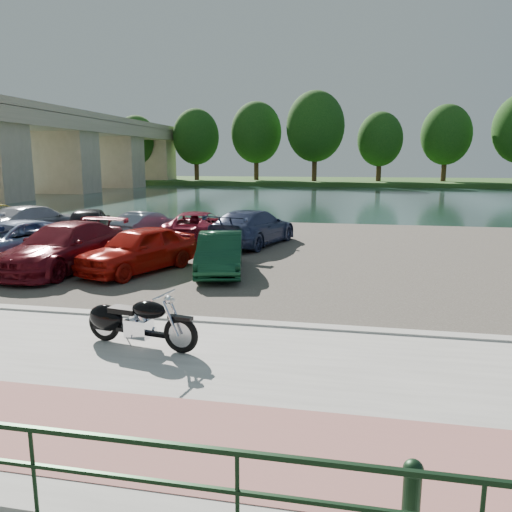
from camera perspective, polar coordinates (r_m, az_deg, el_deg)
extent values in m
plane|color=#595447|center=(9.01, -8.77, -11.85)|extent=(200.00, 200.00, 0.00)
cube|color=#A29F98|center=(8.13, -11.25, -14.12)|extent=(60.00, 6.00, 0.10)
cube|color=#A8655E|center=(6.91, -16.26, -18.63)|extent=(60.00, 2.00, 0.01)
cube|color=#A29F98|center=(10.76, -5.13, -7.54)|extent=(60.00, 0.30, 0.14)
cube|color=#413B34|center=(19.32, 2.39, 0.58)|extent=(60.00, 18.00, 0.04)
cube|color=#1B302B|center=(48.00, 7.80, 6.60)|extent=(120.00, 40.00, 0.00)
cube|color=#27491A|center=(79.90, 9.26, 8.42)|extent=(120.00, 24.00, 0.60)
cube|color=tan|center=(57.04, -22.27, 13.81)|extent=(7.00, 56.00, 1.40)
cube|color=tan|center=(57.12, -22.34, 14.81)|extent=(7.00, 56.00, 0.70)
cube|color=tan|center=(58.61, -20.93, 10.27)|extent=(6.00, 4.00, 7.20)
cube|color=tan|center=(69.09, -15.59, 10.55)|extent=(6.00, 4.00, 7.20)
cube|color=tan|center=(80.00, -11.68, 10.71)|extent=(6.00, 4.00, 7.20)
cylinder|color=black|center=(5.59, -24.09, -21.44)|extent=(0.04, 0.04, 0.90)
cylinder|color=black|center=(4.86, -2.15, -25.85)|extent=(0.04, 0.04, 0.90)
cube|color=black|center=(5.38, -24.46, -17.54)|extent=(24.00, 0.05, 0.05)
cube|color=black|center=(5.57, -24.13, -21.00)|extent=(24.00, 0.04, 0.04)
cylinder|color=black|center=(5.10, 17.28, -25.74)|extent=(0.16, 0.16, 0.70)
sphere|color=black|center=(4.90, 17.54, -22.24)|extent=(0.18, 0.18, 0.18)
cylinder|color=#3D2716|center=(79.52, -13.40, 10.10)|extent=(0.70, 0.70, 4.50)
ellipsoid|color=#13390F|center=(79.58, -13.52, 12.69)|extent=(6.30, 6.30, 7.56)
cylinder|color=#3D2716|center=(77.57, -6.81, 10.47)|extent=(0.70, 0.70, 4.95)
ellipsoid|color=#13390F|center=(77.65, -6.88, 13.39)|extent=(6.93, 6.93, 8.32)
cylinder|color=#3D2716|center=(76.65, 0.04, 10.71)|extent=(0.70, 0.70, 5.40)
ellipsoid|color=#13390F|center=(76.77, 0.04, 13.93)|extent=(7.56, 7.56, 9.07)
cylinder|color=#3D2716|center=(72.63, 6.70, 10.81)|extent=(0.70, 0.70, 5.85)
ellipsoid|color=#13390F|center=(72.79, 6.79, 14.49)|extent=(8.19, 8.19, 9.83)
cylinder|color=#3D2716|center=(73.85, 13.87, 10.04)|extent=(0.70, 0.70, 4.50)
ellipsoid|color=#13390F|center=(73.91, 14.00, 12.83)|extent=(6.30, 6.30, 7.56)
cylinder|color=#3D2716|center=(76.15, 20.71, 9.85)|extent=(0.70, 0.70, 4.95)
ellipsoid|color=#13390F|center=(76.24, 20.91, 12.82)|extent=(6.93, 6.93, 8.32)
torus|color=black|center=(8.99, -8.59, -8.87)|extent=(0.69, 0.24, 0.68)
torus|color=black|center=(9.89, -16.95, -7.39)|extent=(0.69, 0.24, 0.68)
cylinder|color=#B2B2B7|center=(8.99, -8.59, -8.87)|extent=(0.46, 0.14, 0.46)
cylinder|color=#B2B2B7|center=(9.89, -16.95, -7.39)|extent=(0.46, 0.14, 0.46)
cylinder|color=silver|center=(8.88, -9.76, -7.08)|extent=(0.33, 0.11, 0.63)
cylinder|color=silver|center=(9.04, -9.10, -6.73)|extent=(0.33, 0.11, 0.63)
cylinder|color=silver|center=(8.95, -10.55, -4.40)|extent=(0.17, 0.74, 0.04)
sphere|color=silver|center=(8.92, -9.98, -4.96)|extent=(0.19, 0.19, 0.16)
sphere|color=silver|center=(8.88, -9.60, -5.02)|extent=(0.13, 0.13, 0.11)
cube|color=black|center=(8.89, -8.65, -6.99)|extent=(0.47, 0.22, 0.06)
cube|color=black|center=(9.43, -12.96, -8.46)|extent=(1.20, 0.31, 0.08)
cube|color=silver|center=(9.44, -13.23, -8.02)|extent=(0.50, 0.40, 0.34)
cylinder|color=silver|center=(9.32, -12.78, -6.94)|extent=(0.27, 0.22, 0.27)
cylinder|color=silver|center=(9.43, -13.79, -6.78)|extent=(0.27, 0.22, 0.27)
ellipsoid|color=black|center=(9.20, -12.15, -6.04)|extent=(0.73, 0.48, 0.32)
cube|color=black|center=(9.52, -14.81, -5.98)|extent=(0.59, 0.37, 0.10)
ellipsoid|color=black|center=(9.82, -16.76, -6.77)|extent=(0.78, 0.46, 0.50)
cube|color=black|center=(9.87, -16.97, -7.12)|extent=(0.43, 0.25, 0.30)
cylinder|color=silver|center=(9.77, -14.12, -8.21)|extent=(1.10, 0.29, 0.09)
cylinder|color=silver|center=(9.75, -14.15, -7.77)|extent=(1.10, 0.29, 0.09)
cylinder|color=#B2B2B7|center=(9.43, -14.31, -9.50)|extent=(0.05, 0.14, 0.22)
imported|color=#7A8CB2|center=(18.60, -26.35, 1.35)|extent=(3.82, 5.62, 1.43)
imported|color=maroon|center=(16.85, -21.10, 0.96)|extent=(2.44, 5.23, 1.48)
imported|color=#B0130B|center=(15.91, -13.27, 0.76)|extent=(3.09, 4.50, 1.42)
imported|color=#113E24|center=(15.33, -4.12, 0.31)|extent=(2.09, 3.97, 1.24)
imported|color=#9A9AA3|center=(24.39, -23.90, 3.60)|extent=(3.18, 5.43, 1.48)
imported|color=black|center=(23.43, -18.48, 3.65)|extent=(3.07, 4.50, 1.42)
imported|color=slate|center=(22.72, -12.38, 3.48)|extent=(2.04, 3.88, 1.22)
imported|color=maroon|center=(21.40, -6.73, 3.36)|extent=(2.58, 4.92, 1.32)
imported|color=navy|center=(20.47, -0.38, 3.30)|extent=(3.25, 5.41, 1.47)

